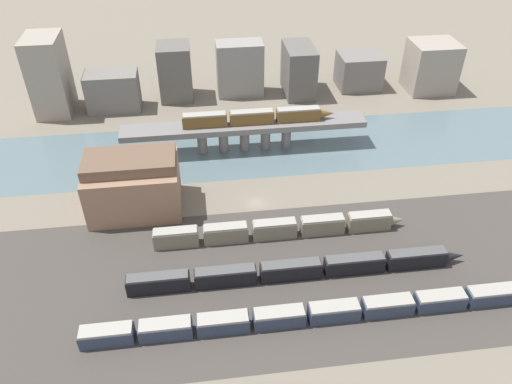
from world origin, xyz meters
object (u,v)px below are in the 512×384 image
train_yard_near (313,314)px  train_yard_mid (297,270)px  train_on_bridge (257,117)px  warehouse_building (133,184)px  train_yard_far (279,229)px

train_yard_near → train_yard_mid: bearing=94.6°
train_on_bridge → warehouse_building: 38.21m
train_on_bridge → train_yard_near: 60.00m
train_on_bridge → warehouse_building: (-30.95, -22.21, -3.01)m
train_yard_near → warehouse_building: (-33.32, 37.22, 4.94)m
train_yard_far → warehouse_building: size_ratio=2.68×
warehouse_building → train_yard_mid: bearing=-39.1°
warehouse_building → train_yard_near: bearing=-48.2°
train_yard_near → warehouse_building: bearing=131.8°
train_yard_mid → train_on_bridge: bearing=91.8°
train_on_bridge → warehouse_building: size_ratio=1.99×
train_yard_near → train_yard_far: bearing=95.9°
train_yard_near → train_yard_mid: size_ratio=1.22×
train_yard_mid → warehouse_building: 42.10m
train_on_bridge → train_yard_mid: 49.24m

